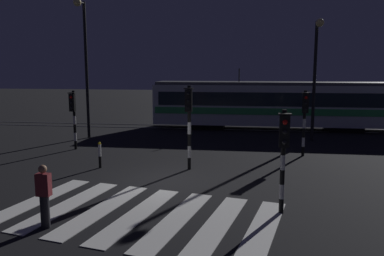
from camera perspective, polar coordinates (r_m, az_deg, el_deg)
The scene contains 13 objects.
ground_plane at distance 14.81m, azimuth -4.26°, elevation -7.75°, with size 120.00×120.00×0.00m, color black.
rail_near at distance 27.09m, azimuth 1.48°, elevation -0.15°, with size 80.00×0.12×0.03m, color #59595E.
rail_far at distance 28.50m, azimuth 1.82°, elevation 0.29°, with size 80.00×0.12×0.03m, color #59595E.
crosswalk_zebra at distance 11.71m, azimuth -7.87°, elevation -12.30°, with size 8.61×6.11×0.02m.
traffic_light_corner_near_right at distance 11.38m, azimuth 13.16°, elevation -2.62°, with size 0.36×0.42×3.04m.
traffic_light_corner_far_left at distance 20.97m, azimuth -16.86°, elevation 2.37°, with size 0.36×0.42×3.05m.
traffic_light_median_centre at distance 15.96m, azimuth -0.46°, elevation 1.92°, with size 0.36×0.42×3.49m.
traffic_light_corner_far_right at distance 19.26m, azimuth 16.06°, elevation 2.08°, with size 0.36×0.42×3.15m.
street_lamp_trackside_left at distance 24.11m, azimuth -15.38°, elevation 10.36°, with size 0.44×1.21×8.01m.
street_lamp_trackside_right at distance 23.14m, azimuth 17.54°, elevation 8.68°, with size 0.44×1.21×6.79m.
tram at distance 27.47m, azimuth 11.99°, elevation 3.44°, with size 16.76×2.58×4.15m.
pedestrian_waiting_at_kerb at distance 11.12m, azimuth -20.68°, elevation -9.21°, with size 0.36×0.24×1.71m.
bollard_island_edge at distance 17.04m, azimuth -13.24°, elevation -3.82°, with size 0.12×0.12×1.11m.
Camera 1 is at (3.08, -13.87, 4.20)m, focal length 36.73 mm.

